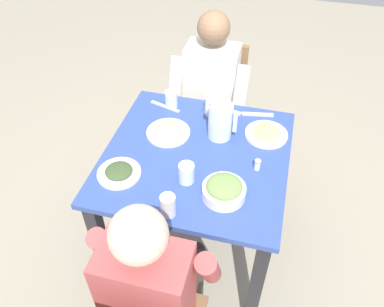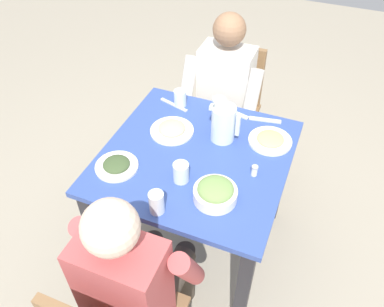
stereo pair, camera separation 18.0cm
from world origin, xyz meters
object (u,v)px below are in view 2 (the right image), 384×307
object	(u,v)px
salad_bowl	(215,192)
water_glass_near_left	(157,202)
plate_beans	(172,129)
water_glass_far_left	(180,98)
diner_far	(220,101)
water_glass_far_right	(181,172)
plate_fries	(270,140)
chair_far	(229,102)
water_pitcher	(223,123)
salt_shaker	(254,171)
dining_table	(196,173)
plate_dolmas	(117,165)
water_glass_center	(219,107)
diner_near	(137,274)

from	to	relation	value
salad_bowl	water_glass_near_left	xyz separation A→B (m)	(-0.20, -0.15, 0.01)
salad_bowl	plate_beans	bearing A→B (deg)	136.28
water_glass_far_left	water_glass_near_left	xyz separation A→B (m)	(0.20, -0.72, 0.01)
diner_far	water_glass_far_right	world-z (taller)	diner_far
diner_far	plate_fries	distance (m)	0.57
chair_far	salad_bowl	bearing A→B (deg)	-76.17
water_pitcher	salt_shaker	bearing A→B (deg)	-41.05
diner_far	plate_beans	bearing A→B (deg)	-100.76
dining_table	water_glass_far_right	distance (m)	0.25
plate_fries	plate_dolmas	world-z (taller)	plate_dolmas
water_glass_far_right	water_glass_near_left	bearing A→B (deg)	-96.45
water_pitcher	water_glass_far_left	distance (m)	0.36
water_glass_far_right	water_glass_center	distance (m)	0.51
chair_far	water_glass_far_right	world-z (taller)	chair_far
water_glass_far_left	water_glass_near_left	distance (m)	0.75
dining_table	salt_shaker	distance (m)	0.34
plate_dolmas	water_glass_near_left	xyz separation A→B (m)	(0.29, -0.16, 0.04)
dining_table	plate_beans	size ratio (longest dim) A/B	3.95
diner_near	salt_shaker	world-z (taller)	diner_near
dining_table	water_glass_center	size ratio (longest dim) A/B	8.16
water_pitcher	salad_bowl	size ratio (longest dim) A/B	1.00
plate_dolmas	water_glass_center	world-z (taller)	water_glass_center
chair_far	water_glass_center	bearing A→B (deg)	-80.58
plate_beans	water_glass_far_right	bearing A→B (deg)	-59.23
dining_table	water_glass_far_right	size ratio (longest dim) A/B	9.21
diner_far	salt_shaker	distance (m)	0.76
diner_near	salad_bowl	world-z (taller)	diner_near
plate_fries	water_glass_center	size ratio (longest dim) A/B	2.01
chair_far	salt_shaker	size ratio (longest dim) A/B	15.87
plate_dolmas	chair_far	bearing A→B (deg)	77.55
plate_beans	plate_fries	bearing A→B (deg)	12.94
diner_near	water_pitcher	size ratio (longest dim) A/B	6.06
diner_near	water_glass_far_left	distance (m)	1.00
plate_beans	water_glass_far_right	distance (m)	0.34
chair_far	water_glass_far_left	size ratio (longest dim) A/B	9.24
water_glass_near_left	water_glass_center	distance (m)	0.71
diner_near	plate_beans	size ratio (longest dim) A/B	5.13
dining_table	salt_shaker	xyz separation A→B (m)	(0.30, -0.03, 0.16)
water_glass_far_left	salad_bowl	bearing A→B (deg)	-54.48
chair_far	salt_shaker	world-z (taller)	chair_far
dining_table	water_glass_near_left	bearing A→B (deg)	-93.68
chair_far	diner_far	distance (m)	0.25
chair_far	plate_dolmas	size ratio (longest dim) A/B	4.24
plate_fries	water_glass_near_left	size ratio (longest dim) A/B	2.10
plate_dolmas	dining_table	bearing A→B (deg)	35.53
salt_shaker	plate_fries	bearing A→B (deg)	86.79
plate_beans	plate_dolmas	world-z (taller)	plate_beans
chair_far	water_pitcher	distance (m)	0.77
salad_bowl	water_glass_far_left	xyz separation A→B (m)	(-0.41, 0.57, 0.00)
plate_beans	water_glass_far_left	bearing A→B (deg)	102.66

